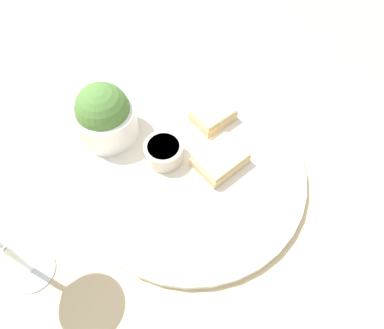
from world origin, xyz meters
TOP-DOWN VIEW (x-y plane):
  - ground_plane at (0.00, 0.00)m, footprint 4.00×4.00m
  - dinner_plate at (0.00, 0.00)m, footprint 0.36×0.36m
  - salad_bowl at (0.02, -0.16)m, footprint 0.10×0.10m
  - sauce_ramekin at (0.01, -0.05)m, footprint 0.06×0.06m
  - cheese_toast_near at (-0.04, 0.03)m, footprint 0.09×0.08m
  - cheese_toast_far at (-0.10, -0.03)m, footprint 0.08×0.07m

SIDE VIEW (x-z plane):
  - ground_plane at x=0.00m, z-range 0.00..0.00m
  - dinner_plate at x=0.00m, z-range 0.00..0.01m
  - cheese_toast_far at x=-0.10m, z-range 0.01..0.04m
  - cheese_toast_near at x=-0.04m, z-range 0.01..0.04m
  - sauce_ramekin at x=0.01m, z-range 0.02..0.05m
  - salad_bowl at x=0.02m, z-range 0.01..0.11m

